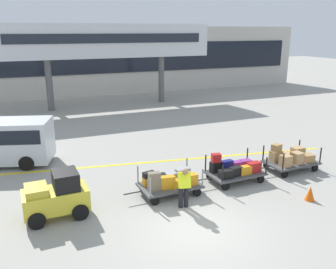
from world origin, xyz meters
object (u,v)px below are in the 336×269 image
(baggage_tug, at_px, (57,196))
(baggage_cart_tail, at_px, (291,158))
(baggage_cart_middle, at_px, (235,170))
(baggage_handler, at_px, (184,185))
(safety_cone_far, at_px, (310,193))
(baggage_cart_lead, at_px, (169,182))

(baggage_tug, xyz_separation_m, baggage_cart_tail, (10.15, 0.34, -0.21))
(baggage_cart_middle, distance_m, baggage_handler, 3.24)
(baggage_cart_middle, distance_m, safety_cone_far, 3.05)
(baggage_cart_tail, bearing_deg, safety_cone_far, -117.46)
(baggage_cart_lead, xyz_separation_m, safety_cone_far, (4.62, -2.47, -0.25))
(baggage_cart_middle, height_order, safety_cone_far, baggage_cart_middle)
(baggage_cart_lead, height_order, baggage_handler, baggage_handler)
(baggage_cart_lead, bearing_deg, baggage_handler, -87.80)
(baggage_tug, height_order, baggage_handler, baggage_tug)
(baggage_cart_middle, xyz_separation_m, baggage_handler, (-2.94, -1.32, 0.35))
(baggage_cart_lead, distance_m, baggage_cart_tail, 6.01)
(baggage_cart_lead, relative_size, baggage_handler, 1.93)
(baggage_cart_middle, distance_m, baggage_cart_tail, 3.02)
(baggage_cart_lead, relative_size, safety_cone_far, 5.49)
(baggage_tug, relative_size, baggage_cart_lead, 0.71)
(baggage_cart_lead, bearing_deg, baggage_cart_tail, 2.00)
(baggage_cart_middle, bearing_deg, baggage_tug, -178.16)
(baggage_tug, xyz_separation_m, baggage_cart_middle, (7.13, 0.23, -0.24))
(baggage_cart_middle, xyz_separation_m, baggage_cart_tail, (3.02, 0.11, 0.03))
(safety_cone_far, bearing_deg, baggage_tug, 165.04)
(baggage_tug, bearing_deg, baggage_cart_middle, 1.84)
(baggage_cart_tail, distance_m, baggage_handler, 6.14)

